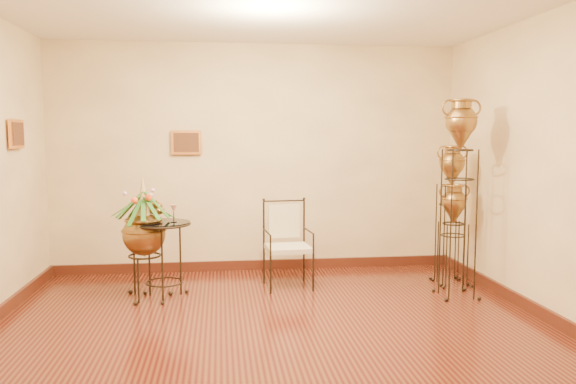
{
  "coord_description": "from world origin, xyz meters",
  "views": [
    {
      "loc": [
        -0.45,
        -4.45,
        1.69
      ],
      "look_at": [
        0.25,
        1.3,
        1.1
      ],
      "focal_mm": 35.0,
      "sensor_mm": 36.0,
      "label": 1
    }
  ],
  "objects": [
    {
      "name": "ground",
      "position": [
        0.0,
        0.0,
        0.0
      ],
      "size": [
        5.0,
        5.0,
        0.0
      ],
      "primitive_type": "plane",
      "color": "#5B2A15",
      "rests_on": "ground"
    },
    {
      "name": "room_shell",
      "position": [
        -0.01,
        0.01,
        1.73
      ],
      "size": [
        5.02,
        5.02,
        2.81
      ],
      "color": "beige",
      "rests_on": "ground"
    },
    {
      "name": "amphora_tall",
      "position": [
        2.0,
        1.06,
        1.06
      ],
      "size": [
        0.53,
        0.53,
        2.08
      ],
      "rotation": [
        0.0,
        0.0,
        -0.38
      ],
      "color": "black",
      "rests_on": "ground"
    },
    {
      "name": "amphora_mid",
      "position": [
        2.15,
        1.59,
        0.81
      ],
      "size": [
        0.45,
        0.45,
        1.59
      ],
      "rotation": [
        0.0,
        0.0,
        0.31
      ],
      "color": "black",
      "rests_on": "ground"
    },
    {
      "name": "amphora_short",
      "position": [
        2.15,
        1.51,
        0.58
      ],
      "size": [
        0.37,
        0.37,
        1.16
      ],
      "rotation": [
        0.0,
        0.0,
        -0.06
      ],
      "color": "black",
      "rests_on": "ground"
    },
    {
      "name": "planter_urn",
      "position": [
        -1.23,
        1.39,
        0.73
      ],
      "size": [
        0.9,
        0.9,
        1.3
      ],
      "rotation": [
        0.0,
        0.0,
        0.37
      ],
      "color": "black",
      "rests_on": "ground"
    },
    {
      "name": "armchair",
      "position": [
        0.29,
        1.61,
        0.48
      ],
      "size": [
        0.58,
        0.55,
        0.96
      ],
      "rotation": [
        0.0,
        0.0,
        0.09
      ],
      "color": "black",
      "rests_on": "ground"
    },
    {
      "name": "side_table",
      "position": [
        -1.04,
        1.38,
        0.42
      ],
      "size": [
        0.63,
        0.63,
        1.01
      ],
      "rotation": [
        0.0,
        0.0,
        0.16
      ],
      "color": "black",
      "rests_on": "ground"
    }
  ]
}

